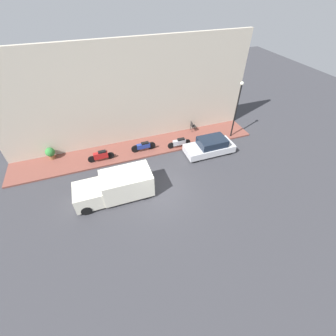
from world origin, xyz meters
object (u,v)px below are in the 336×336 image
parked_car (210,146)px  streetlamp (237,105)px  cafe_chair (193,126)px  motorcycle_red (101,156)px  scooter_silver (179,142)px  delivery_van (115,187)px  motorcycle_blue (144,146)px  potted_plant (50,153)px

parked_car → streetlamp: streetlamp is taller
parked_car → cafe_chair: size_ratio=4.25×
motorcycle_red → scooter_silver: size_ratio=1.00×
streetlamp → delivery_van: bearing=108.6°
motorcycle_red → cafe_chair: bearing=-79.4°
motorcycle_blue → scooter_silver: 2.96m
motorcycle_red → scooter_silver: (-0.33, -6.32, -0.04)m
scooter_silver → cafe_chair: size_ratio=2.15×
scooter_silver → delivery_van: bearing=121.9°
delivery_van → motorcycle_red: size_ratio=2.45×
streetlamp → potted_plant: bearing=82.9°
potted_plant → cafe_chair: (0.03, -11.99, -0.01)m
motorcycle_red → potted_plant: potted_plant is taller
motorcycle_red → motorcycle_blue: bearing=-87.7°
delivery_van → motorcycle_blue: bearing=-35.4°
delivery_van → motorcycle_red: bearing=6.9°
delivery_van → cafe_chair: 9.62m
parked_car → delivery_van: 8.22m
motorcycle_blue → scooter_silver: (-0.47, -2.92, -0.01)m
delivery_van → potted_plant: size_ratio=5.02×
delivery_van → potted_plant: 6.86m
delivery_van → potted_plant: bearing=36.9°
motorcycle_red → potted_plant: 3.94m
parked_car → delivery_van: (-2.20, 7.91, 0.26)m
parked_car → motorcycle_blue: 5.35m
delivery_van → scooter_silver: delivery_van is taller
delivery_van → cafe_chair: (5.52, -7.87, -0.23)m
parked_car → motorcycle_red: 8.58m
scooter_silver → potted_plant: (1.86, 9.95, 0.13)m
scooter_silver → cafe_chair: cafe_chair is taller
streetlamp → cafe_chair: size_ratio=5.19×
delivery_van → motorcycle_red: delivery_van is taller
parked_car → cafe_chair: parked_car is taller
parked_car → motorcycle_red: (1.76, 8.39, -0.05)m
parked_car → motorcycle_blue: size_ratio=1.97×
streetlamp → cafe_chair: bearing=56.9°
motorcycle_blue → delivery_van: bearing=144.6°
scooter_silver → streetlamp: bearing=-90.0°
motorcycle_blue → potted_plant: size_ratio=2.07×
motorcycle_blue → streetlamp: streetlamp is taller
motorcycle_red → cafe_chair: size_ratio=2.15×
parked_car → motorcycle_blue: bearing=69.2°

